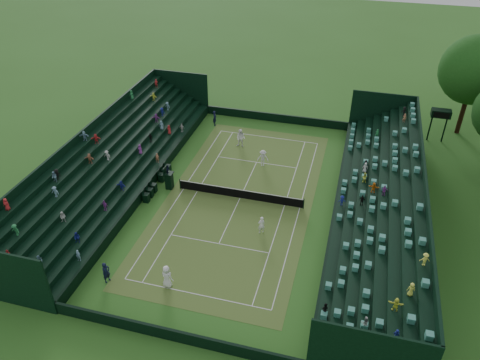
{
  "coord_description": "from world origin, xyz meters",
  "views": [
    {
      "loc": [
        9.07,
        -33.07,
        25.17
      ],
      "look_at": [
        0.0,
        0.0,
        2.0
      ],
      "focal_mm": 35.0,
      "sensor_mm": 36.0,
      "label": 1
    }
  ],
  "objects_px": {
    "player_far_east": "(263,158)",
    "player_near_west": "(167,276)",
    "umpire_chair": "(169,178)",
    "player_far_west": "(241,138)",
    "player_near_east": "(261,225)",
    "tennis_net": "(240,194)"
  },
  "relations": [
    {
      "from": "player_far_east",
      "to": "player_near_west",
      "type": "bearing_deg",
      "value": -111.33
    },
    {
      "from": "umpire_chair",
      "to": "player_far_west",
      "type": "relative_size",
      "value": 1.24
    },
    {
      "from": "player_far_west",
      "to": "player_far_east",
      "type": "xyz_separation_m",
      "value": [
        3.14,
        -3.13,
        -0.14
      ]
    },
    {
      "from": "player_near_west",
      "to": "player_near_east",
      "type": "relative_size",
      "value": 1.16
    },
    {
      "from": "tennis_net",
      "to": "player_near_east",
      "type": "bearing_deg",
      "value": -54.57
    },
    {
      "from": "player_far_east",
      "to": "player_near_east",
      "type": "bearing_deg",
      "value": -89.58
    },
    {
      "from": "tennis_net",
      "to": "player_far_west",
      "type": "distance_m",
      "value": 9.43
    },
    {
      "from": "tennis_net",
      "to": "player_near_west",
      "type": "distance_m",
      "value": 11.87
    },
    {
      "from": "umpire_chair",
      "to": "player_far_west",
      "type": "xyz_separation_m",
      "value": [
        4.37,
        9.28,
        -0.06
      ]
    },
    {
      "from": "player_near_east",
      "to": "player_far_west",
      "type": "relative_size",
      "value": 0.8
    },
    {
      "from": "player_near_east",
      "to": "player_far_west",
      "type": "bearing_deg",
      "value": -100.7
    },
    {
      "from": "player_near_west",
      "to": "tennis_net",
      "type": "bearing_deg",
      "value": -85.95
    },
    {
      "from": "umpire_chair",
      "to": "player_near_west",
      "type": "distance_m",
      "value": 12.37
    },
    {
      "from": "tennis_net",
      "to": "player_near_east",
      "type": "relative_size",
      "value": 7.19
    },
    {
      "from": "player_near_west",
      "to": "player_far_west",
      "type": "distance_m",
      "value": 20.77
    },
    {
      "from": "player_near_east",
      "to": "player_far_west",
      "type": "distance_m",
      "value": 14.29
    },
    {
      "from": "player_near_east",
      "to": "tennis_net",
      "type": "bearing_deg",
      "value": -87.3
    },
    {
      "from": "tennis_net",
      "to": "player_far_east",
      "type": "distance_m",
      "value": 6.03
    },
    {
      "from": "player_near_east",
      "to": "player_near_west",
      "type": "bearing_deg",
      "value": 22.94
    },
    {
      "from": "tennis_net",
      "to": "player_near_west",
      "type": "relative_size",
      "value": 6.21
    },
    {
      "from": "tennis_net",
      "to": "umpire_chair",
      "type": "relative_size",
      "value": 4.62
    },
    {
      "from": "player_far_west",
      "to": "player_far_east",
      "type": "bearing_deg",
      "value": -38.81
    }
  ]
}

